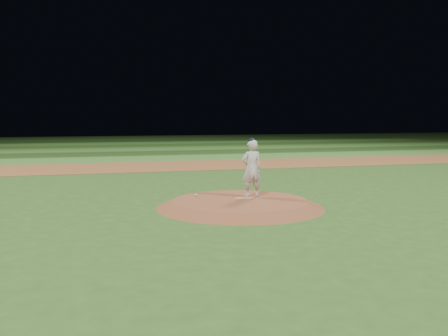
# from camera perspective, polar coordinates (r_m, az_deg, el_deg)

# --- Properties ---
(ground) EXTENTS (120.00, 120.00, 0.00)m
(ground) POSITION_cam_1_polar(r_m,az_deg,el_deg) (16.41, 1.86, -4.53)
(ground) COLOR #2B531A
(ground) RESTS_ON ground
(infield_dirt_band) EXTENTS (70.00, 6.00, 0.02)m
(infield_dirt_band) POSITION_cam_1_polar(r_m,az_deg,el_deg) (29.94, -6.10, 0.24)
(infield_dirt_band) COLOR brown
(infield_dirt_band) RESTS_ON ground
(outfield_stripe_0) EXTENTS (70.00, 5.00, 0.02)m
(outfield_stripe_0) POSITION_cam_1_polar(r_m,az_deg,el_deg) (35.36, -7.54, 1.10)
(outfield_stripe_0) COLOR #3D7329
(outfield_stripe_0) RESTS_ON ground
(outfield_stripe_1) EXTENTS (70.00, 5.00, 0.02)m
(outfield_stripe_1) POSITION_cam_1_polar(r_m,az_deg,el_deg) (40.30, -8.52, 1.68)
(outfield_stripe_1) COLOR #1E3F14
(outfield_stripe_1) RESTS_ON ground
(outfield_stripe_2) EXTENTS (70.00, 5.00, 0.02)m
(outfield_stripe_2) POSITION_cam_1_polar(r_m,az_deg,el_deg) (45.26, -9.28, 2.13)
(outfield_stripe_2) COLOR #366F28
(outfield_stripe_2) RESTS_ON ground
(outfield_stripe_3) EXTENTS (70.00, 5.00, 0.02)m
(outfield_stripe_3) POSITION_cam_1_polar(r_m,az_deg,el_deg) (50.23, -9.89, 2.50)
(outfield_stripe_3) COLOR #274D18
(outfield_stripe_3) RESTS_ON ground
(outfield_stripe_4) EXTENTS (70.00, 5.00, 0.02)m
(outfield_stripe_4) POSITION_cam_1_polar(r_m,az_deg,el_deg) (55.20, -10.39, 2.80)
(outfield_stripe_4) COLOR #3D782B
(outfield_stripe_4) RESTS_ON ground
(outfield_stripe_5) EXTENTS (70.00, 5.00, 0.02)m
(outfield_stripe_5) POSITION_cam_1_polar(r_m,az_deg,el_deg) (60.17, -10.81, 3.05)
(outfield_stripe_5) COLOR #1C4817
(outfield_stripe_5) RESTS_ON ground
(pitchers_mound) EXTENTS (5.50, 5.50, 0.25)m
(pitchers_mound) POSITION_cam_1_polar(r_m,az_deg,el_deg) (16.39, 1.86, -4.10)
(pitchers_mound) COLOR brown
(pitchers_mound) RESTS_ON ground
(pitching_rubber) EXTENTS (0.55, 0.26, 0.03)m
(pitching_rubber) POSITION_cam_1_polar(r_m,az_deg,el_deg) (16.64, 2.23, -3.46)
(pitching_rubber) COLOR beige
(pitching_rubber) RESTS_ON pitchers_mound
(rosin_bag) EXTENTS (0.12, 0.12, 0.06)m
(rosin_bag) POSITION_cam_1_polar(r_m,az_deg,el_deg) (17.18, -3.23, -3.10)
(rosin_bag) COLOR silver
(rosin_bag) RESTS_ON pitchers_mound
(pitcher_on_mound) EXTENTS (0.73, 0.50, 2.00)m
(pitcher_on_mound) POSITION_cam_1_polar(r_m,az_deg,el_deg) (16.86, 3.17, -0.03)
(pitcher_on_mound) COLOR silver
(pitcher_on_mound) RESTS_ON pitchers_mound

